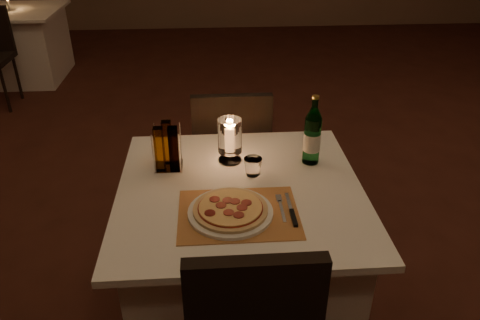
{
  "coord_description": "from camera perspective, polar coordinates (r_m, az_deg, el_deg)",
  "views": [
    {
      "loc": [
        -0.4,
        -2.27,
        1.78
      ],
      "look_at": [
        -0.28,
        -0.65,
        0.86
      ],
      "focal_mm": 35.0,
      "sensor_mm": 36.0,
      "label": 1
    }
  ],
  "objects": [
    {
      "name": "fork",
      "position": [
        1.8,
        5.0,
        -5.6
      ],
      "size": [
        0.02,
        0.18,
        0.0
      ],
      "color": "silver",
      "rests_on": "placemat"
    },
    {
      "name": "floor",
      "position": [
        2.92,
        4.64,
        -8.33
      ],
      "size": [
        8.0,
        10.0,
        0.02
      ],
      "primitive_type": "cube",
      "color": "#4A2017",
      "rests_on": "ground"
    },
    {
      "name": "water_bottle",
      "position": [
        2.06,
        8.8,
        2.87
      ],
      "size": [
        0.08,
        0.08,
        0.32
      ],
      "color": "#5EAF70",
      "rests_on": "main_table"
    },
    {
      "name": "tumbler",
      "position": [
        1.98,
        1.58,
        -0.8
      ],
      "size": [
        0.08,
        0.08,
        0.08
      ],
      "primitive_type": null,
      "color": "white",
      "rests_on": "main_table"
    },
    {
      "name": "plate",
      "position": [
        1.76,
        -1.17,
        -6.38
      ],
      "size": [
        0.32,
        0.32,
        0.01
      ],
      "primitive_type": "cylinder",
      "color": "white",
      "rests_on": "placemat"
    },
    {
      "name": "neighbor_chair_lb",
      "position": [
        6.35,
        -23.71,
        16.06
      ],
      "size": [
        0.42,
        0.42,
        0.9
      ],
      "color": "black",
      "rests_on": "ground"
    },
    {
      "name": "pizza",
      "position": [
        1.75,
        -1.18,
        -5.95
      ],
      "size": [
        0.28,
        0.28,
        0.02
      ],
      "color": "#D8B77F",
      "rests_on": "plate"
    },
    {
      "name": "hurricane_candle",
      "position": [
        2.05,
        -1.25,
        2.79
      ],
      "size": [
        0.11,
        0.11,
        0.2
      ],
      "color": "white",
      "rests_on": "main_table"
    },
    {
      "name": "chair_far",
      "position": [
        2.63,
        -1.07,
        1.58
      ],
      "size": [
        0.42,
        0.42,
        0.9
      ],
      "color": "black",
      "rests_on": "ground"
    },
    {
      "name": "neighbor_table_left",
      "position": [
        5.73,
        -25.43,
        12.61
      ],
      "size": [
        1.0,
        1.0,
        0.74
      ],
      "color": "white",
      "rests_on": "ground"
    },
    {
      "name": "neighbor_candle_left",
      "position": [
        5.64,
        -26.37,
        16.59
      ],
      "size": [
        0.03,
        0.03,
        0.11
      ],
      "color": "white",
      "rests_on": "neighbor_table_left"
    },
    {
      "name": "main_table",
      "position": [
        2.14,
        0.04,
        -11.68
      ],
      "size": [
        1.0,
        1.0,
        0.74
      ],
      "color": "white",
      "rests_on": "ground"
    },
    {
      "name": "placemat",
      "position": [
        1.76,
        -0.19,
        -6.57
      ],
      "size": [
        0.45,
        0.34,
        0.0
      ],
      "primitive_type": "cube",
      "color": "#B97840",
      "rests_on": "main_table"
    },
    {
      "name": "cruet_caddy",
      "position": [
        2.03,
        -8.88,
        1.4
      ],
      "size": [
        0.12,
        0.12,
        0.21
      ],
      "color": "white",
      "rests_on": "main_table"
    },
    {
      "name": "knife",
      "position": [
        1.76,
        6.43,
        -6.6
      ],
      "size": [
        0.02,
        0.22,
        0.01
      ],
      "color": "black",
      "rests_on": "placemat"
    }
  ]
}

